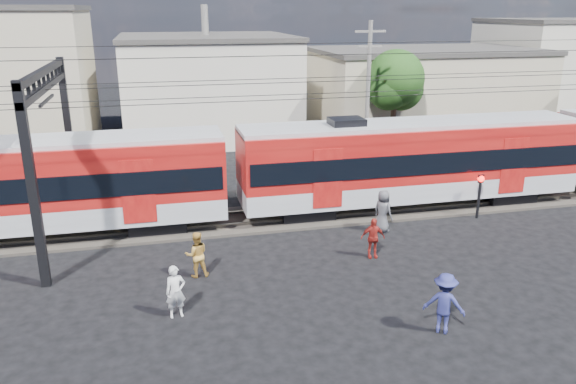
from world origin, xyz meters
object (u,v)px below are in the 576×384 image
Objects in this scene: commuter_train at (414,159)px; pedestrian_a at (176,292)px; pedestrian_c at (444,303)px; crossing_signal at (480,188)px.

commuter_train reaches higher than pedestrian_a.
commuter_train reaches higher than pedestrian_c.
pedestrian_a is at bearing 14.00° from pedestrian_c.
pedestrian_c is 10.31m from crossing_signal.
pedestrian_a is 8.04m from pedestrian_c.
commuter_train is at bearing 24.45° from pedestrian_a.
crossing_signal is at bearing -41.86° from commuter_train.
crossing_signal is (6.14, 8.27, 0.49)m from pedestrian_c.
pedestrian_a is 0.82× the size of crossing_signal.
crossing_signal reaches higher than pedestrian_a.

